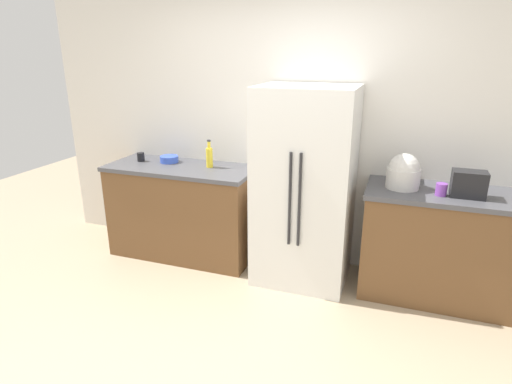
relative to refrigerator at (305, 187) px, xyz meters
The scene contains 11 objects.
ground_plane 1.58m from the refrigerator, 100.44° to the right, with size 10.29×10.29×0.00m, color tan.
kitchen_back_panel 0.76m from the refrigerator, 119.87° to the left, with size 5.14×0.10×2.92m, color silver.
counter_left 1.32m from the refrigerator, behind, with size 1.47×0.63×0.94m.
counter_right 1.37m from the refrigerator, ahead, with size 1.57×0.63×0.94m.
refrigerator is the anchor object (origin of this frame).
toaster 1.29m from the refrigerator, ahead, with size 0.25×0.16×0.21m, color black.
rice_cooker 0.83m from the refrigerator, ahead, with size 0.27×0.27×0.29m.
bottle_a 0.99m from the refrigerator, behind, with size 0.06×0.06×0.27m.
cup_b 1.74m from the refrigerator, behind, with size 0.07×0.07×0.09m, color black.
cup_c 1.10m from the refrigerator, ahead, with size 0.09×0.09×0.10m, color purple.
bowl_a 1.45m from the refrigerator, behind, with size 0.18×0.18×0.06m, color blue.
Camera 1 is at (1.00, -2.17, 2.01)m, focal length 29.52 mm.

